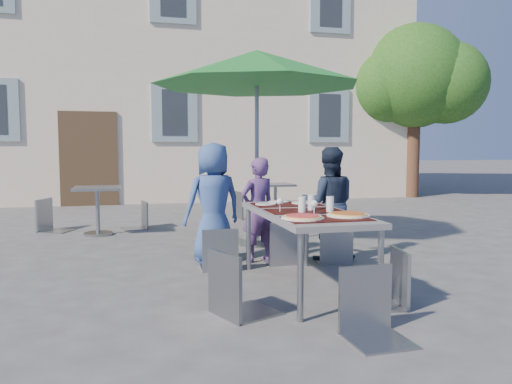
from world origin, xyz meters
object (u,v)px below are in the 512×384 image
object	(u,v)px
bg_chair_r_1	(314,189)
chair_2	(335,221)
chair_0	(219,223)
patio_umbrella	(257,70)
cafe_table_1	(275,196)
pizza_near_right	(348,215)
child_2	(329,204)
child_0	(213,203)
child_1	(258,210)
cafe_table_0	(98,202)
chair_1	(285,216)
dining_table	(304,217)
chair_4	(390,244)
pizza_near_left	(303,217)
bg_chair_l_1	(243,188)
bg_chair_l_0	(49,195)
chair_5	(373,261)
chair_3	(235,243)
bg_chair_r_0	(139,199)

from	to	relation	value
bg_chair_r_1	chair_2	bearing A→B (deg)	-107.40
chair_0	patio_umbrella	bearing A→B (deg)	59.86
cafe_table_1	pizza_near_right	bearing A→B (deg)	-99.29
child_2	patio_umbrella	xyz separation A→B (m)	(-0.60, 1.13, 1.73)
child_0	chair_2	xyz separation A→B (m)	(1.36, -0.44, -0.20)
pizza_near_right	child_1	bearing A→B (deg)	102.28
chair_0	bg_chair_r_1	xyz separation A→B (m)	(2.59, 3.91, 0.01)
child_1	cafe_table_0	bearing A→B (deg)	-69.51
chair_1	patio_umbrella	distance (m)	2.20
child_2	bg_chair_r_1	xyz separation A→B (m)	(1.23, 3.72, -0.15)
chair_1	dining_table	bearing A→B (deg)	-97.25
child_1	chair_2	size ratio (longest dim) A/B	1.43
pizza_near_right	child_2	size ratio (longest dim) A/B	0.27
dining_table	chair_0	size ratio (longest dim) A/B	2.07
chair_0	cafe_table_1	size ratio (longest dim) A/B	1.31
chair_2	cafe_table_0	world-z (taller)	chair_2
chair_0	bg_chair_r_1	distance (m)	4.69
chair_4	patio_umbrella	bearing A→B (deg)	98.28
pizza_near_left	bg_chair_l_1	xyz separation A→B (m)	(0.71, 5.38, -0.18)
child_1	bg_chair_l_0	bearing A→B (deg)	-66.09
pizza_near_left	chair_5	xyz separation A→B (m)	(0.26, -0.76, -0.22)
pizza_near_right	chair_4	bearing A→B (deg)	-34.46
child_1	patio_umbrella	world-z (taller)	patio_umbrella
child_2	chair_0	distance (m)	1.38
pizza_near_right	chair_3	bearing A→B (deg)	-172.42
bg_chair_l_1	chair_2	bearing A→B (deg)	-87.04
chair_3	patio_umbrella	distance (m)	3.49
cafe_table_0	bg_chair_r_0	bearing A→B (deg)	37.54
chair_0	pizza_near_left	bearing A→B (deg)	-72.67
dining_table	child_1	distance (m)	1.24
bg_chair_l_0	patio_umbrella	bearing A→B (deg)	-33.04
dining_table	cafe_table_0	distance (m)	4.17
child_0	bg_chair_l_0	size ratio (longest dim) A/B	1.41
pizza_near_right	chair_1	xyz separation A→B (m)	(-0.10, 1.50, -0.21)
chair_4	bg_chair_r_0	size ratio (longest dim) A/B	1.06
child_2	chair_2	size ratio (longest dim) A/B	1.57
pizza_near_right	cafe_table_1	xyz separation A→B (m)	(0.81, 4.98, -0.33)
chair_4	patio_umbrella	xyz separation A→B (m)	(-0.42, 2.90, 1.87)
dining_table	pizza_near_left	bearing A→B (deg)	-111.40
child_1	bg_chair_l_0	world-z (taller)	child_1
chair_1	bg_chair_r_0	bearing A→B (deg)	117.51
bg_chair_l_0	chair_5	bearing A→B (deg)	-61.80
child_2	cafe_table_0	bearing A→B (deg)	-25.06
child_1	child_2	world-z (taller)	child_2
child_0	dining_table	bearing A→B (deg)	102.89
pizza_near_right	cafe_table_0	world-z (taller)	pizza_near_right
child_0	child_2	size ratio (longest dim) A/B	1.04
bg_chair_r_1	pizza_near_left	bearing A→B (deg)	-111.80
pizza_near_right	bg_chair_r_0	xyz separation A→B (m)	(-1.69, 4.55, -0.27)
chair_3	bg_chair_r_1	size ratio (longest dim) A/B	1.10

